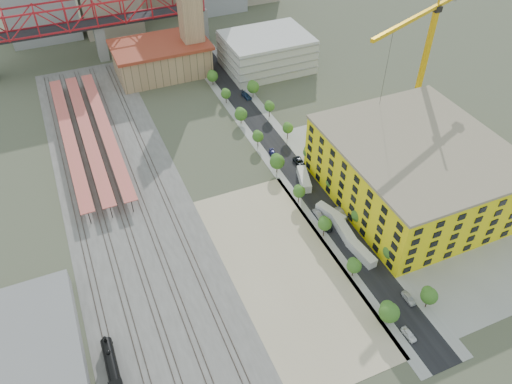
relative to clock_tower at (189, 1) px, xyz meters
name	(u,v)px	position (x,y,z in m)	size (l,w,h in m)	color
ground	(252,191)	(-8.00, -79.99, -28.70)	(400.00, 400.00, 0.00)	#474C38
ballast_strip	(121,187)	(-44.00, -62.49, -28.67)	(36.00, 165.00, 0.06)	#605E59
dirt_lot	(286,269)	(-12.00, -111.49, -28.67)	(28.00, 67.00, 0.06)	tan
street_asphalt	(279,151)	(8.00, -64.99, -28.67)	(12.00, 170.00, 0.06)	black
sidewalk_west	(264,155)	(2.50, -64.99, -28.68)	(3.00, 170.00, 0.04)	gray
sidewalk_east	(294,147)	(13.50, -64.99, -28.68)	(3.00, 170.00, 0.04)	gray
construction_pad	(416,192)	(37.00, -99.99, -28.67)	(50.00, 90.00, 0.06)	gray
rail_tracks	(115,188)	(-45.80, -62.49, -28.55)	(26.56, 160.00, 0.18)	#382B23
platform_canopies	(87,132)	(-49.00, -34.99, -24.70)	(16.00, 80.00, 4.12)	#D85553
station_hall	(162,58)	(-13.00, 2.01, -22.03)	(38.00, 24.00, 13.10)	tan
clock_tower	(189,1)	(0.00, 0.00, 0.00)	(12.00, 12.00, 52.00)	tan
parking_garage	(267,52)	(28.00, -9.99, -21.70)	(34.00, 26.00, 14.00)	silver
truss_bridge	(95,16)	(-33.00, 25.01, -9.83)	(94.00, 9.60, 25.60)	gray
construction_building	(414,170)	(34.00, -99.99, -19.29)	(44.60, 50.60, 18.80)	yellow
warehouse	(27,344)	(-74.00, -109.99, -26.20)	(22.00, 32.00, 5.00)	gray
street_trees	(292,168)	(8.00, -74.99, -28.70)	(15.40, 124.40, 8.00)	#36621D
distant_hills	(178,53)	(37.28, 180.01, -108.23)	(647.00, 264.00, 227.00)	#4C6B59
locomotive	(115,378)	(-58.00, -125.01, -26.68)	(2.81, 21.66, 5.41)	black
tower_crane	(424,46)	(54.30, -70.25, 1.91)	(43.60, 19.17, 49.60)	yellow
site_trailer_a	(361,253)	(8.00, -115.20, -27.36)	(2.57, 9.78, 2.68)	silver
site_trailer_b	(344,230)	(8.00, -106.21, -27.33)	(2.62, 9.97, 2.73)	silver
site_trailer_c	(331,213)	(8.00, -99.10, -27.42)	(2.46, 9.36, 2.56)	silver
site_trailer_d	(304,179)	(8.00, -82.79, -27.29)	(2.70, 10.26, 2.81)	silver
car_0	(409,334)	(5.00, -139.99, -27.97)	(1.71, 4.24, 1.44)	white
car_1	(318,214)	(5.00, -97.47, -27.98)	(1.53, 4.38, 1.44)	#95959A
car_2	(327,226)	(5.00, -102.40, -28.01)	(2.27, 4.92, 1.37)	black
car_3	(273,154)	(5.00, -66.63, -28.03)	(1.85, 4.56, 1.32)	navy
car_4	(409,298)	(11.00, -131.75, -27.94)	(1.78, 4.43, 1.51)	silver
car_5	(341,213)	(11.00, -99.71, -27.89)	(1.70, 4.88, 1.61)	#9B9A9F
car_6	(300,162)	(11.00, -73.99, -27.91)	(2.61, 5.66, 1.57)	black
car_7	(246,96)	(11.00, -29.39, -27.90)	(2.22, 5.47, 1.59)	navy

